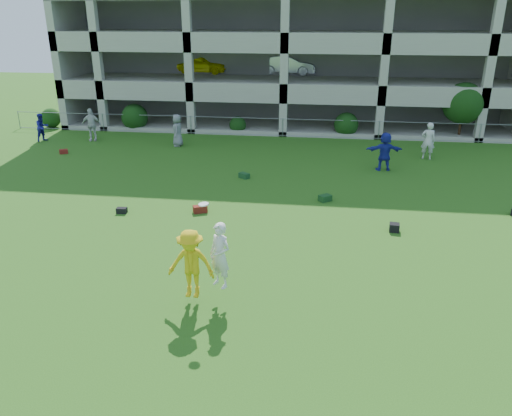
# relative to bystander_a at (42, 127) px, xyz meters

# --- Properties ---
(ground) EXTENTS (100.00, 100.00, 0.00)m
(ground) POSITION_rel_bystander_a_xyz_m (14.56, -15.95, -0.85)
(ground) COLOR #235114
(ground) RESTS_ON ground
(bystander_a) EXTENTS (0.97, 1.04, 1.70)m
(bystander_a) POSITION_rel_bystander_a_xyz_m (0.00, 0.00, 0.00)
(bystander_a) COLOR navy
(bystander_a) RESTS_ON ground
(bystander_b) EXTENTS (1.23, 0.66, 2.00)m
(bystander_b) POSITION_rel_bystander_a_xyz_m (2.97, 0.49, 0.15)
(bystander_b) COLOR silver
(bystander_b) RESTS_ON ground
(bystander_c) EXTENTS (0.78, 1.03, 1.89)m
(bystander_c) POSITION_rel_bystander_a_xyz_m (8.58, -0.09, 0.09)
(bystander_c) COLOR slate
(bystander_c) RESTS_ON ground
(bystander_d) EXTENTS (1.85, 0.76, 1.94)m
(bystander_d) POSITION_rel_bystander_a_xyz_m (20.20, -3.42, 0.12)
(bystander_d) COLOR #22299B
(bystander_d) RESTS_ON ground
(bystander_e) EXTENTS (0.80, 0.59, 2.00)m
(bystander_e) POSITION_rel_bystander_a_xyz_m (22.74, -0.99, 0.15)
(bystander_e) COLOR silver
(bystander_e) RESTS_ON ground
(bag_red_a) EXTENTS (0.62, 0.50, 0.28)m
(bag_red_a) POSITION_rel_bystander_a_xyz_m (12.36, -10.21, -0.71)
(bag_red_a) COLOR #5F1010
(bag_red_a) RESTS_ON ground
(bag_black_b) EXTENTS (0.41, 0.27, 0.22)m
(bag_black_b) POSITION_rel_bystander_a_xyz_m (9.27, -10.69, -0.74)
(bag_black_b) COLOR black
(bag_black_b) RESTS_ON ground
(bag_green_c) EXTENTS (0.61, 0.59, 0.26)m
(bag_green_c) POSITION_rel_bystander_a_xyz_m (17.30, -8.25, -0.72)
(bag_green_c) COLOR #153A16
(bag_green_c) RESTS_ON ground
(crate_d) EXTENTS (0.39, 0.39, 0.30)m
(crate_d) POSITION_rel_bystander_a_xyz_m (19.83, -11.07, -0.70)
(crate_d) COLOR black
(crate_d) RESTS_ON ground
(bag_red_f) EXTENTS (0.53, 0.45, 0.24)m
(bag_red_f) POSITION_rel_bystander_a_xyz_m (2.64, -2.61, -0.73)
(bag_red_f) COLOR #621C10
(bag_red_f) RESTS_ON ground
(bag_green_g) EXTENTS (0.58, 0.54, 0.25)m
(bag_green_g) POSITION_rel_bystander_a_xyz_m (13.42, -5.63, -0.73)
(bag_green_g) COLOR #143814
(bag_green_g) RESTS_ON ground
(frisbee_contest) EXTENTS (1.81, 0.92, 2.65)m
(frisbee_contest) POSITION_rel_bystander_a_xyz_m (13.90, -16.68, 0.40)
(frisbee_contest) COLOR gold
(frisbee_contest) RESTS_ON ground
(parking_garage) EXTENTS (30.00, 14.00, 12.00)m
(parking_garage) POSITION_rel_bystander_a_xyz_m (14.55, 11.75, 5.16)
(parking_garage) COLOR #9E998C
(parking_garage) RESTS_ON ground
(fence) EXTENTS (36.06, 0.06, 1.20)m
(fence) POSITION_rel_bystander_a_xyz_m (14.56, 3.05, -0.24)
(fence) COLOR gray
(fence) RESTS_ON ground
(shrub_row) EXTENTS (34.38, 2.52, 3.50)m
(shrub_row) POSITION_rel_bystander_a_xyz_m (19.15, 3.75, 0.66)
(shrub_row) COLOR #163D11
(shrub_row) RESTS_ON ground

